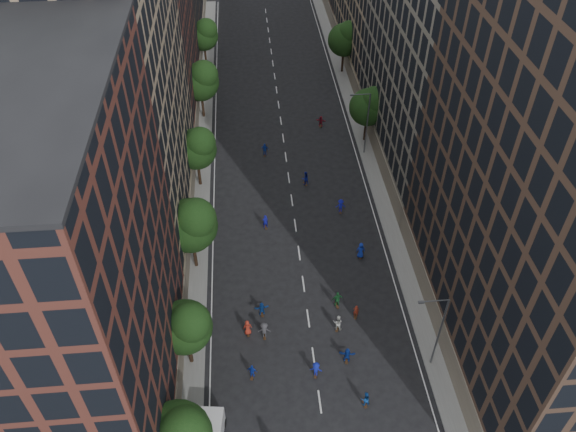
# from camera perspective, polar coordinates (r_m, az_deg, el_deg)

# --- Properties ---
(ground) EXTENTS (240.00, 240.00, 0.00)m
(ground) POSITION_cam_1_polar(r_m,az_deg,el_deg) (71.59, 0.11, 3.68)
(ground) COLOR black
(ground) RESTS_ON ground
(sidewalk_left) EXTENTS (4.00, 105.00, 0.15)m
(sidewalk_left) POSITION_cam_1_polar(r_m,az_deg,el_deg) (77.72, -9.29, 6.63)
(sidewalk_left) COLOR slate
(sidewalk_left) RESTS_ON ground
(sidewalk_right) EXTENTS (4.00, 105.00, 0.15)m
(sidewalk_right) POSITION_cam_1_polar(r_m,az_deg,el_deg) (79.21, 8.39, 7.49)
(sidewalk_right) COLOR slate
(sidewalk_right) RESTS_ON ground
(bldg_left_a) EXTENTS (14.00, 22.00, 30.00)m
(bldg_left_a) POSITION_cam_1_polar(r_m,az_deg,el_deg) (42.31, -22.89, -6.34)
(bldg_left_a) COLOR #542820
(bldg_left_a) RESTS_ON ground
(bldg_left_b) EXTENTS (14.00, 26.00, 34.00)m
(bldg_left_b) POSITION_cam_1_polar(r_m,az_deg,el_deg) (59.54, -18.42, 12.43)
(bldg_left_b) COLOR #947E61
(bldg_left_b) RESTS_ON ground
(bldg_left_c) EXTENTS (14.00, 20.00, 28.00)m
(bldg_left_c) POSITION_cam_1_polar(r_m,az_deg,el_deg) (81.19, -15.31, 18.62)
(bldg_left_c) COLOR #542820
(bldg_left_c) RESTS_ON ground
(bldg_right_a) EXTENTS (14.00, 30.00, 36.00)m
(bldg_right_a) POSITION_cam_1_polar(r_m,az_deg,el_deg) (47.16, 26.71, 2.88)
(bldg_right_a) COLOR #432F24
(bldg_right_a) RESTS_ON ground
(bldg_right_b) EXTENTS (14.00, 28.00, 33.00)m
(bldg_right_b) POSITION_cam_1_polar(r_m,az_deg,el_deg) (70.30, 16.18, 17.03)
(bldg_right_b) COLOR #6B6558
(bldg_right_b) RESTS_ON ground
(tree_left_1) EXTENTS (4.80, 4.80, 8.21)m
(tree_left_1) POSITION_cam_1_polar(r_m,az_deg,el_deg) (49.35, -10.28, -10.91)
(tree_left_1) COLOR black
(tree_left_1) RESTS_ON ground
(tree_left_2) EXTENTS (5.60, 5.60, 9.45)m
(tree_left_2) POSITION_cam_1_polar(r_m,az_deg,el_deg) (56.83, -9.75, -0.76)
(tree_left_2) COLOR black
(tree_left_2) RESTS_ON ground
(tree_left_3) EXTENTS (5.00, 5.00, 8.58)m
(tree_left_3) POSITION_cam_1_polar(r_m,az_deg,el_deg) (68.11, -9.22, 6.91)
(tree_left_3) COLOR black
(tree_left_3) RESTS_ON ground
(tree_left_4) EXTENTS (5.40, 5.40, 9.08)m
(tree_left_4) POSITION_cam_1_polar(r_m,az_deg,el_deg) (81.59, -8.82, 13.51)
(tree_left_4) COLOR black
(tree_left_4) RESTS_ON ground
(tree_left_5) EXTENTS (4.80, 4.80, 8.33)m
(tree_left_5) POSITION_cam_1_polar(r_m,az_deg,el_deg) (96.16, -8.51, 17.82)
(tree_left_5) COLOR black
(tree_left_5) RESTS_ON ground
(tree_right_a) EXTENTS (5.00, 5.00, 8.39)m
(tree_right_a) POSITION_cam_1_polar(r_m,az_deg,el_deg) (76.40, 8.29, 11.06)
(tree_right_a) COLOR black
(tree_right_a) RESTS_ON ground
(tree_right_b) EXTENTS (5.20, 5.20, 8.83)m
(tree_right_b) POSITION_cam_1_polar(r_m,az_deg,el_deg) (93.61, 5.87, 17.55)
(tree_right_b) COLOR black
(tree_right_b) RESTS_ON ground
(streetlamp_near) EXTENTS (2.64, 0.22, 9.06)m
(streetlamp_near) POSITION_cam_1_polar(r_m,az_deg,el_deg) (50.52, 14.99, -11.02)
(streetlamp_near) COLOR #595B60
(streetlamp_near) RESTS_ON ground
(streetlamp_far) EXTENTS (2.64, 0.22, 9.06)m
(streetlamp_far) POSITION_cam_1_polar(r_m,az_deg,el_deg) (74.06, 7.90, 9.60)
(streetlamp_far) COLOR #595B60
(streetlamp_far) RESTS_ON ground
(skater_2) EXTENTS (0.87, 0.72, 1.64)m
(skater_2) POSITION_cam_1_polar(r_m,az_deg,el_deg) (50.69, 7.86, -17.94)
(skater_2) COLOR navy
(skater_2) RESTS_ON ground
(skater_3) EXTENTS (1.20, 0.86, 1.67)m
(skater_3) POSITION_cam_1_polar(r_m,az_deg,el_deg) (51.80, 2.86, -15.31)
(skater_3) COLOR #141FA3
(skater_3) RESTS_ON ground
(skater_4) EXTENTS (1.01, 0.68, 1.60)m
(skater_4) POSITION_cam_1_polar(r_m,az_deg,el_deg) (51.78, -3.65, -15.49)
(skater_4) COLOR #1532AC
(skater_4) RESTS_ON ground
(skater_5) EXTENTS (1.59, 0.76, 1.65)m
(skater_5) POSITION_cam_1_polar(r_m,az_deg,el_deg) (52.85, 6.02, -13.89)
(skater_5) COLOR navy
(skater_5) RESTS_ON ground
(skater_6) EXTENTS (0.92, 0.67, 1.75)m
(skater_6) POSITION_cam_1_polar(r_m,az_deg,el_deg) (54.42, -4.13, -11.26)
(skater_6) COLOR #AE2D1D
(skater_6) RESTS_ON ground
(skater_7) EXTENTS (0.62, 0.47, 1.54)m
(skater_7) POSITION_cam_1_polar(r_m,az_deg,el_deg) (56.02, 6.91, -9.59)
(skater_7) COLOR maroon
(skater_7) RESTS_ON ground
(skater_8) EXTENTS (1.07, 0.95, 1.84)m
(skater_8) POSITION_cam_1_polar(r_m,az_deg,el_deg) (54.79, 5.07, -10.76)
(skater_8) COLOR #BCBCB8
(skater_8) RESTS_ON ground
(skater_9) EXTENTS (1.25, 0.76, 1.88)m
(skater_9) POSITION_cam_1_polar(r_m,az_deg,el_deg) (54.07, -2.43, -11.54)
(skater_9) COLOR #3C3B40
(skater_9) RESTS_ON ground
(skater_10) EXTENTS (1.19, 0.64, 1.93)m
(skater_10) POSITION_cam_1_polar(r_m,az_deg,el_deg) (56.51, 5.04, -8.44)
(skater_10) COLOR #1C5E2C
(skater_10) RESTS_ON ground
(skater_11) EXTENTS (1.50, 0.64, 1.57)m
(skater_11) POSITION_cam_1_polar(r_m,az_deg,el_deg) (55.83, -2.69, -9.42)
(skater_11) COLOR navy
(skater_11) RESTS_ON ground
(skater_12) EXTENTS (0.98, 0.67, 1.94)m
(skater_12) POSITION_cam_1_polar(r_m,az_deg,el_deg) (61.35, 7.39, -3.51)
(skater_12) COLOR #132AA0
(skater_12) RESTS_ON ground
(skater_13) EXTENTS (0.75, 0.60, 1.79)m
(skater_13) POSITION_cam_1_polar(r_m,az_deg,el_deg) (64.33, -2.33, -0.59)
(skater_13) COLOR #1416A5
(skater_13) RESTS_ON ground
(skater_14) EXTENTS (1.09, 0.98, 1.84)m
(skater_14) POSITION_cam_1_polar(r_m,az_deg,el_deg) (70.39, 1.76, 3.84)
(skater_14) COLOR #121B96
(skater_14) RESTS_ON ground
(skater_15) EXTENTS (1.18, 0.71, 1.78)m
(skater_15) POSITION_cam_1_polar(r_m,az_deg,el_deg) (66.61, 5.36, 1.01)
(skater_15) COLOR #1418AA
(skater_15) RESTS_ON ground
(skater_16) EXTENTS (1.12, 0.69, 1.78)m
(skater_16) POSITION_cam_1_polar(r_m,az_deg,el_deg) (75.43, -2.36, 6.74)
(skater_16) COLOR #163AB5
(skater_16) RESTS_ON ground
(skater_17) EXTENTS (1.55, 0.96, 1.59)m
(skater_17) POSITION_cam_1_polar(r_m,az_deg,el_deg) (81.41, 3.35, 9.55)
(skater_17) COLOR maroon
(skater_17) RESTS_ON ground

